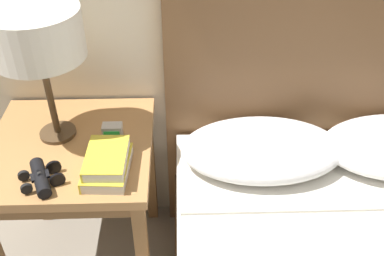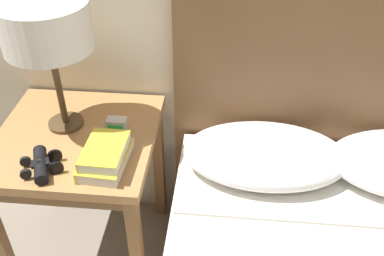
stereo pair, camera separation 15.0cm
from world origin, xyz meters
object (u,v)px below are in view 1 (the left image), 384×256
book_on_nightstand (107,167)px  alarm_clock (113,132)px  binoculars_pair (41,177)px  book_stacked_on_top (106,158)px  table_lamp (36,36)px  nightstand (73,163)px

book_on_nightstand → alarm_clock: 0.18m
book_on_nightstand → binoculars_pair: bearing=-167.9°
book_on_nightstand → book_stacked_on_top: 0.04m
book_on_nightstand → book_stacked_on_top: size_ratio=1.12×
table_lamp → book_stacked_on_top: table_lamp is taller
binoculars_pair → book_on_nightstand: bearing=12.1°
table_lamp → alarm_clock: 0.41m
table_lamp → alarm_clock: table_lamp is taller
table_lamp → alarm_clock: (0.20, -0.03, -0.36)m
binoculars_pair → alarm_clock: 0.30m
binoculars_pair → nightstand: bearing=75.6°
binoculars_pair → alarm_clock: (0.20, 0.22, 0.01)m
book_stacked_on_top → book_on_nightstand: bearing=-126.0°
table_lamp → book_stacked_on_top: (0.21, -0.21, -0.33)m
book_stacked_on_top → nightstand: bearing=136.1°
book_on_nightstand → alarm_clock: (0.00, 0.18, 0.01)m
nightstand → binoculars_pair: bearing=-104.4°
binoculars_pair → alarm_clock: size_ratio=2.34×
table_lamp → book_stacked_on_top: bearing=-45.4°
nightstand → book_on_nightstand: bearing=-44.4°
table_lamp → binoculars_pair: 0.45m
binoculars_pair → book_stacked_on_top: bearing=12.5°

